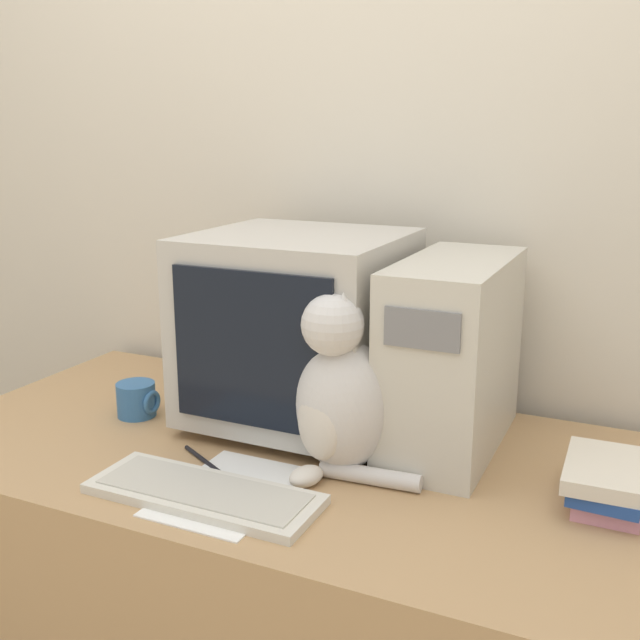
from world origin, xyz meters
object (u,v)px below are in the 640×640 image
(crt_monitor, at_px, (299,328))
(book_stack, at_px, (609,482))
(pen, at_px, (202,459))
(mug, at_px, (137,400))
(keyboard, at_px, (204,493))
(computer_tower, at_px, (453,355))
(cat, at_px, (340,396))

(crt_monitor, bearing_deg, book_stack, -9.95)
(pen, distance_m, mug, 0.31)
(keyboard, relative_size, pen, 3.43)
(pen, bearing_deg, computer_tower, 34.13)
(cat, relative_size, pen, 2.87)
(book_stack, bearing_deg, crt_monitor, 170.05)
(pen, bearing_deg, cat, 17.11)
(book_stack, xyz_separation_m, mug, (-1.03, -0.01, -0.00))
(keyboard, xyz_separation_m, mug, (-0.36, 0.27, 0.03))
(crt_monitor, height_order, mug, crt_monitor)
(cat, xyz_separation_m, pen, (-0.27, -0.08, -0.15))
(crt_monitor, height_order, cat, crt_monitor)
(computer_tower, relative_size, cat, 1.23)
(mug, bearing_deg, computer_tower, 11.95)
(computer_tower, xyz_separation_m, pen, (-0.43, -0.29, -0.20))
(computer_tower, relative_size, keyboard, 1.03)
(crt_monitor, relative_size, computer_tower, 0.98)
(cat, distance_m, pen, 0.32)
(crt_monitor, bearing_deg, mug, -160.42)
(keyboard, height_order, book_stack, book_stack)
(book_stack, bearing_deg, cat, -171.88)
(crt_monitor, relative_size, cat, 1.21)
(keyboard, relative_size, mug, 4.55)
(computer_tower, height_order, mug, computer_tower)
(keyboard, relative_size, cat, 1.19)
(keyboard, xyz_separation_m, pen, (-0.09, 0.13, -0.01))
(crt_monitor, relative_size, mug, 4.60)
(computer_tower, bearing_deg, crt_monitor, -176.48)
(crt_monitor, height_order, computer_tower, crt_monitor)
(cat, bearing_deg, pen, -144.27)
(keyboard, bearing_deg, book_stack, 23.03)
(computer_tower, distance_m, keyboard, 0.58)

